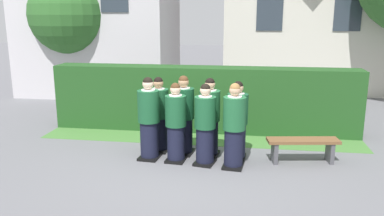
# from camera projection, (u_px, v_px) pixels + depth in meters

# --- Properties ---
(ground_plane) EXTENTS (60.00, 60.00, 0.00)m
(ground_plane) POSITION_uv_depth(u_px,v_px,m) (190.00, 162.00, 7.84)
(ground_plane) COLOR slate
(student_front_row_0) EXTENTS (0.44, 0.55, 1.67)m
(student_front_row_0) POSITION_uv_depth(u_px,v_px,m) (149.00, 120.00, 7.86)
(student_front_row_0) COLOR black
(student_front_row_0) RESTS_ON ground
(student_front_row_1) EXTENTS (0.41, 0.49, 1.59)m
(student_front_row_1) POSITION_uv_depth(u_px,v_px,m) (176.00, 124.00, 7.73)
(student_front_row_1) COLOR black
(student_front_row_1) RESTS_ON ground
(student_front_row_2) EXTENTS (0.45, 0.52, 1.60)m
(student_front_row_2) POSITION_uv_depth(u_px,v_px,m) (205.00, 126.00, 7.58)
(student_front_row_2) COLOR black
(student_front_row_2) RESTS_ON ground
(student_front_row_3) EXTENTS (0.43, 0.51, 1.64)m
(student_front_row_3) POSITION_uv_depth(u_px,v_px,m) (234.00, 128.00, 7.40)
(student_front_row_3) COLOR black
(student_front_row_3) RESTS_ON ground
(student_rear_row_0) EXTENTS (0.42, 0.48, 1.61)m
(student_rear_row_0) POSITION_uv_depth(u_px,v_px,m) (159.00, 116.00, 8.31)
(student_rear_row_0) COLOR black
(student_rear_row_0) RESTS_ON ground
(student_rear_row_1) EXTENTS (0.44, 0.52, 1.66)m
(student_rear_row_1) POSITION_uv_depth(u_px,v_px,m) (184.00, 117.00, 8.14)
(student_rear_row_1) COLOR black
(student_rear_row_1) RESTS_ON ground
(student_rear_row_2) EXTENTS (0.44, 0.51, 1.63)m
(student_rear_row_2) POSITION_uv_depth(u_px,v_px,m) (210.00, 119.00, 8.05)
(student_rear_row_2) COLOR black
(student_rear_row_2) RESTS_ON ground
(student_rear_row_3) EXTENTS (0.42, 0.48, 1.60)m
(student_rear_row_3) POSITION_uv_depth(u_px,v_px,m) (237.00, 122.00, 7.86)
(student_rear_row_3) COLOR black
(student_rear_row_3) RESTS_ON ground
(hedge) EXTENTS (7.54, 0.70, 1.61)m
(hedge) POSITION_uv_depth(u_px,v_px,m) (204.00, 99.00, 9.82)
(hedge) COLOR #214C1E
(hedge) RESTS_ON ground
(school_building_main) EXTENTS (6.11, 4.52, 6.33)m
(school_building_main) POSITION_uv_depth(u_px,v_px,m) (301.00, 4.00, 15.41)
(school_building_main) COLOR beige
(school_building_main) RESTS_ON ground
(oak_tree_left) EXTENTS (2.60, 2.60, 4.15)m
(oak_tree_left) POSITION_uv_depth(u_px,v_px,m) (68.00, 15.00, 13.09)
(oak_tree_left) COLOR brown
(oak_tree_left) RESTS_ON ground
(wooden_bench) EXTENTS (1.44, 0.57, 0.48)m
(wooden_bench) POSITION_uv_depth(u_px,v_px,m) (303.00, 145.00, 7.74)
(wooden_bench) COLOR brown
(wooden_bench) RESTS_ON ground
(lawn_strip) EXTENTS (7.54, 0.90, 0.01)m
(lawn_strip) POSITION_uv_depth(u_px,v_px,m) (200.00, 139.00, 9.24)
(lawn_strip) COLOR #477A38
(lawn_strip) RESTS_ON ground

